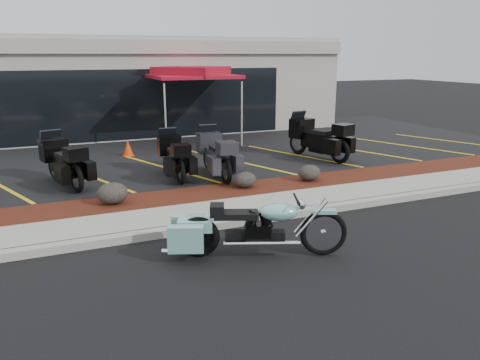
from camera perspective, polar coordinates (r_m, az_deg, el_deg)
name	(u,v)px	position (r m, az deg, el deg)	size (l,w,h in m)	color
ground	(245,243)	(8.61, 0.59, -7.64)	(90.00, 90.00, 0.00)	black
curb	(227,223)	(9.36, -1.61, -5.25)	(24.00, 0.25, 0.15)	gray
sidewalk	(215,212)	(9.97, -3.08, -3.96)	(24.00, 1.20, 0.15)	gray
mulch_bed	(197,197)	(11.06, -5.21, -2.06)	(24.00, 1.20, 0.16)	#3A1B0D
upper_lot	(148,154)	(16.13, -11.13, 3.16)	(26.00, 9.60, 0.15)	black
dealership_building	(116,85)	(22.02, -14.89, 11.13)	(18.00, 8.16, 4.00)	gray
boulder_left	(113,193)	(10.56, -15.27, -1.57)	(0.67, 0.56, 0.47)	black
boulder_mid	(245,180)	(11.44, 0.64, 0.03)	(0.55, 0.46, 0.39)	black
boulder_right	(309,173)	(12.21, 8.46, 0.88)	(0.59, 0.49, 0.42)	black
hero_cruiser	(324,226)	(8.02, 10.17, -5.59)	(2.99, 0.76, 1.05)	#7CC2B5
touring_black_front	(53,155)	(13.12, -21.86, 2.90)	(2.25, 0.86, 1.31)	black
touring_black_mid	(168,149)	(13.22, -8.74, 3.72)	(2.11, 0.80, 1.23)	black
touring_grey	(208,147)	(13.23, -3.94, 4.02)	(2.23, 0.85, 1.30)	#2B2B30
touring_black_rear	(298,133)	(15.43, 7.13, 5.75)	(2.44, 0.93, 1.42)	black
traffic_cone	(128,148)	(15.55, -13.49, 3.82)	(0.34, 0.34, 0.51)	red
popup_canopy	(192,74)	(17.43, -5.90, 12.76)	(3.33, 3.33, 2.75)	silver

